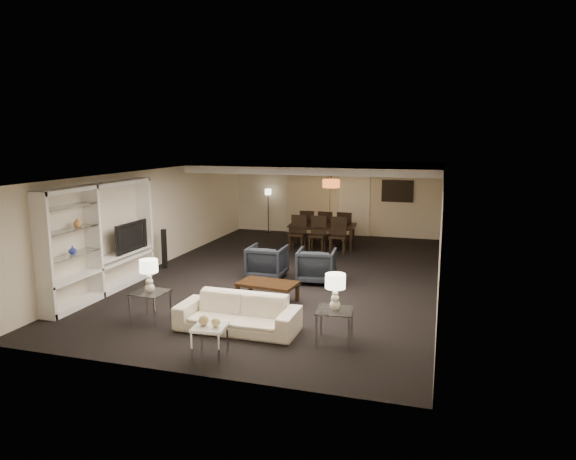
% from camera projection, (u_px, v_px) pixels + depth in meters
% --- Properties ---
extents(floor, '(11.00, 11.00, 0.00)m').
position_uv_depth(floor, '(288.00, 274.00, 12.47)').
color(floor, black).
rests_on(floor, ground).
extents(ceiling, '(7.00, 11.00, 0.02)m').
position_uv_depth(ceiling, '(288.00, 171.00, 12.02)').
color(ceiling, silver).
rests_on(ceiling, ground).
extents(wall_back, '(7.00, 0.02, 2.50)m').
position_uv_depth(wall_back, '(334.00, 198.00, 17.43)').
color(wall_back, beige).
rests_on(wall_back, ground).
extents(wall_front, '(7.00, 0.02, 2.50)m').
position_uv_depth(wall_front, '(173.00, 288.00, 7.06)').
color(wall_front, beige).
rests_on(wall_front, ground).
extents(wall_left, '(0.02, 11.00, 2.50)m').
position_uv_depth(wall_left, '(158.00, 217.00, 13.23)').
color(wall_left, beige).
rests_on(wall_left, ground).
extents(wall_right, '(0.02, 11.00, 2.50)m').
position_uv_depth(wall_right, '(440.00, 231.00, 11.26)').
color(wall_right, beige).
rests_on(wall_right, ground).
extents(ceiling_soffit, '(7.00, 4.00, 0.20)m').
position_uv_depth(ceiling_soffit, '(322.00, 167.00, 15.34)').
color(ceiling_soffit, silver).
rests_on(ceiling_soffit, ceiling).
extents(curtains, '(1.50, 0.12, 2.40)m').
position_uv_depth(curtains, '(308.00, 199.00, 17.62)').
color(curtains, beige).
rests_on(curtains, wall_back).
extents(door, '(0.90, 0.05, 2.10)m').
position_uv_depth(door, '(355.00, 205.00, 17.24)').
color(door, silver).
rests_on(door, wall_back).
extents(painting, '(0.95, 0.04, 0.65)m').
position_uv_depth(painting, '(397.00, 191.00, 16.74)').
color(painting, '#142D38').
rests_on(painting, wall_back).
extents(media_unit, '(0.38, 3.40, 2.35)m').
position_uv_depth(media_unit, '(101.00, 240.00, 10.74)').
color(media_unit, white).
rests_on(media_unit, wall_left).
extents(pendant_light, '(0.52, 0.52, 0.24)m').
position_uv_depth(pendant_light, '(331.00, 184.00, 15.34)').
color(pendant_light, '#D8591E').
rests_on(pendant_light, ceiling_soffit).
extents(sofa, '(2.12, 0.85, 0.62)m').
position_uv_depth(sofa, '(238.00, 313.00, 8.82)').
color(sofa, beige).
rests_on(sofa, floor).
extents(coffee_table, '(1.22, 0.79, 0.41)m').
position_uv_depth(coffee_table, '(268.00, 292.00, 10.35)').
color(coffee_table, black).
rests_on(coffee_table, floor).
extents(armchair_left, '(0.85, 0.87, 0.78)m').
position_uv_depth(armchair_left, '(267.00, 262.00, 12.08)').
color(armchair_left, black).
rests_on(armchair_left, floor).
extents(armchair_right, '(0.91, 0.93, 0.78)m').
position_uv_depth(armchair_right, '(317.00, 266.00, 11.75)').
color(armchair_right, black).
rests_on(armchair_right, floor).
extents(side_table_left, '(0.61, 0.61, 0.54)m').
position_uv_depth(side_table_left, '(151.00, 306.00, 9.31)').
color(side_table_left, silver).
rests_on(side_table_left, floor).
extents(side_table_right, '(0.62, 0.62, 0.54)m').
position_uv_depth(side_table_right, '(335.00, 326.00, 8.35)').
color(side_table_right, white).
rests_on(side_table_right, floor).
extents(table_lamp_left, '(0.35, 0.35, 0.60)m').
position_uv_depth(table_lamp_left, '(149.00, 276.00, 9.21)').
color(table_lamp_left, beige).
rests_on(table_lamp_left, side_table_left).
extents(table_lamp_right, '(0.36, 0.36, 0.60)m').
position_uv_depth(table_lamp_right, '(335.00, 292.00, 8.24)').
color(table_lamp_right, '#F3EFCE').
rests_on(table_lamp_right, side_table_right).
extents(marble_table, '(0.53, 0.53, 0.48)m').
position_uv_depth(marble_table, '(210.00, 341.00, 7.80)').
color(marble_table, white).
rests_on(marble_table, floor).
extents(gold_gourd_a, '(0.15, 0.15, 0.15)m').
position_uv_depth(gold_gourd_a, '(204.00, 320.00, 7.77)').
color(gold_gourd_a, tan).
rests_on(gold_gourd_a, marble_table).
extents(gold_gourd_b, '(0.13, 0.13, 0.13)m').
position_uv_depth(gold_gourd_b, '(216.00, 322.00, 7.71)').
color(gold_gourd_b, '#D7C772').
rests_on(gold_gourd_b, marble_table).
extents(television, '(1.15, 0.15, 0.66)m').
position_uv_depth(television, '(127.00, 236.00, 11.58)').
color(television, black).
rests_on(television, media_unit).
extents(vase_blue, '(0.15, 0.15, 0.16)m').
position_uv_depth(vase_blue, '(73.00, 250.00, 9.91)').
color(vase_blue, '#2531A0').
rests_on(vase_blue, media_unit).
extents(vase_amber, '(0.17, 0.17, 0.18)m').
position_uv_depth(vase_amber, '(77.00, 223.00, 10.01)').
color(vase_amber, '#C07B40').
rests_on(vase_amber, media_unit).
extents(floor_speaker, '(0.13, 0.13, 1.00)m').
position_uv_depth(floor_speaker, '(164.00, 249.00, 13.01)').
color(floor_speaker, black).
rests_on(floor_speaker, floor).
extents(dining_table, '(2.08, 1.29, 0.70)m').
position_uv_depth(dining_table, '(322.00, 236.00, 15.43)').
color(dining_table, black).
rests_on(dining_table, floor).
extents(chair_nl, '(0.49, 0.49, 1.04)m').
position_uv_depth(chair_nl, '(297.00, 234.00, 14.95)').
color(chair_nl, black).
rests_on(chair_nl, floor).
extents(chair_nm, '(0.50, 0.50, 1.04)m').
position_uv_depth(chair_nm, '(317.00, 235.00, 14.78)').
color(chair_nm, black).
rests_on(chair_nm, floor).
extents(chair_nr, '(0.52, 0.52, 1.04)m').
position_uv_depth(chair_nr, '(338.00, 236.00, 14.61)').
color(chair_nr, black).
rests_on(chair_nr, floor).
extents(chair_fl, '(0.50, 0.50, 1.04)m').
position_uv_depth(chair_fl, '(308.00, 226.00, 16.18)').
color(chair_fl, black).
rests_on(chair_fl, floor).
extents(chair_fm, '(0.51, 0.51, 1.04)m').
position_uv_depth(chair_fm, '(327.00, 227.00, 16.01)').
color(chair_fm, black).
rests_on(chair_fm, floor).
extents(chair_fr, '(0.52, 0.52, 1.04)m').
position_uv_depth(chair_fr, '(346.00, 228.00, 15.84)').
color(chair_fr, black).
rests_on(chair_fr, floor).
extents(floor_lamp, '(0.29, 0.29, 1.52)m').
position_uv_depth(floor_lamp, '(268.00, 211.00, 17.88)').
color(floor_lamp, black).
rests_on(floor_lamp, floor).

